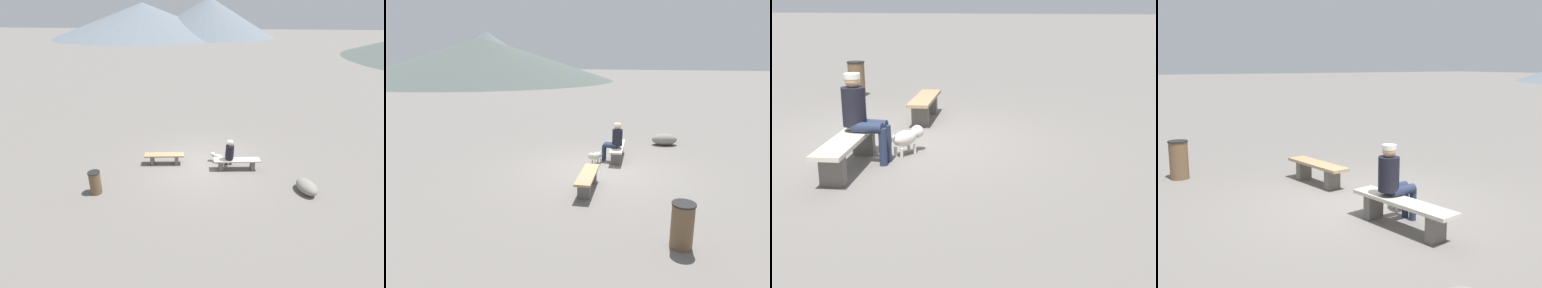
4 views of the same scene
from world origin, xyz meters
The scene contains 6 objects.
ground centered at (0.00, 0.00, -0.03)m, with size 210.00×210.00×0.06m, color slate.
bench_left centered at (-1.61, -0.12, 0.31)m, with size 1.66×0.63×0.45m.
bench_right centered at (1.35, -0.19, 0.32)m, with size 1.87×0.66×0.45m.
seated_person centered at (1.04, -0.14, 0.72)m, with size 0.35×0.65×1.26m.
dog centered at (0.54, 0.34, 0.26)m, with size 0.63×0.40×0.40m.
trash_bin centered at (-3.51, -2.48, 0.42)m, with size 0.41×0.41×0.83m.
Camera 4 is at (6.43, -4.14, 2.44)m, focal length 41.91 mm.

